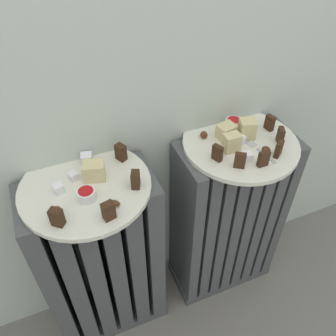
{
  "coord_description": "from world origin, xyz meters",
  "views": [
    {
      "loc": [
        -0.24,
        -0.31,
        1.18
      ],
      "look_at": [
        0.0,
        0.28,
        0.59
      ],
      "focal_mm": 38.14,
      "sensor_mm": 36.0,
      "label": 1
    }
  ],
  "objects_px": {
    "plate_left": "(85,187)",
    "radiator_left": "(103,263)",
    "plate_right": "(240,144)",
    "jam_bowl_left": "(86,194)",
    "radiator_right": "(227,220)",
    "jam_bowl_right": "(233,123)",
    "fork": "(259,150)"
  },
  "relations": [
    {
      "from": "fork",
      "to": "plate_left",
      "type": "bearing_deg",
      "value": 173.52
    },
    {
      "from": "radiator_left",
      "to": "fork",
      "type": "bearing_deg",
      "value": -6.48
    },
    {
      "from": "jam_bowl_left",
      "to": "radiator_right",
      "type": "bearing_deg",
      "value": 5.99
    },
    {
      "from": "radiator_right",
      "to": "jam_bowl_right",
      "type": "xyz_separation_m",
      "value": [
        0.01,
        0.06,
        0.33
      ]
    },
    {
      "from": "radiator_right",
      "to": "jam_bowl_right",
      "type": "height_order",
      "value": "jam_bowl_right"
    },
    {
      "from": "plate_left",
      "to": "jam_bowl_right",
      "type": "distance_m",
      "value": 0.42
    },
    {
      "from": "plate_right",
      "to": "fork",
      "type": "height_order",
      "value": "fork"
    },
    {
      "from": "radiator_left",
      "to": "jam_bowl_left",
      "type": "distance_m",
      "value": 0.33
    },
    {
      "from": "radiator_left",
      "to": "jam_bowl_left",
      "type": "relative_size",
      "value": 15.14
    },
    {
      "from": "radiator_left",
      "to": "fork",
      "type": "distance_m",
      "value": 0.53
    },
    {
      "from": "plate_right",
      "to": "jam_bowl_right",
      "type": "xyz_separation_m",
      "value": [
        0.01,
        0.06,
        0.02
      ]
    },
    {
      "from": "plate_left",
      "to": "jam_bowl_left",
      "type": "relative_size",
      "value": 7.53
    },
    {
      "from": "plate_right",
      "to": "jam_bowl_left",
      "type": "height_order",
      "value": "jam_bowl_left"
    },
    {
      "from": "radiator_left",
      "to": "jam_bowl_right",
      "type": "bearing_deg",
      "value": 8.32
    },
    {
      "from": "jam_bowl_left",
      "to": "fork",
      "type": "height_order",
      "value": "jam_bowl_left"
    },
    {
      "from": "radiator_right",
      "to": "radiator_left",
      "type": "bearing_deg",
      "value": 180.0
    },
    {
      "from": "fork",
      "to": "jam_bowl_right",
      "type": "bearing_deg",
      "value": 96.43
    },
    {
      "from": "radiator_left",
      "to": "jam_bowl_left",
      "type": "xyz_separation_m",
      "value": [
        -0.0,
        -0.04,
        0.33
      ]
    },
    {
      "from": "jam_bowl_left",
      "to": "jam_bowl_right",
      "type": "height_order",
      "value": "jam_bowl_right"
    },
    {
      "from": "radiator_right",
      "to": "plate_right",
      "type": "relative_size",
      "value": 2.01
    },
    {
      "from": "radiator_right",
      "to": "jam_bowl_left",
      "type": "bearing_deg",
      "value": -174.01
    },
    {
      "from": "plate_right",
      "to": "jam_bowl_left",
      "type": "distance_m",
      "value": 0.41
    },
    {
      "from": "plate_left",
      "to": "radiator_left",
      "type": "bearing_deg",
      "value": 116.57
    },
    {
      "from": "plate_left",
      "to": "jam_bowl_left",
      "type": "bearing_deg",
      "value": -95.82
    },
    {
      "from": "plate_left",
      "to": "plate_right",
      "type": "height_order",
      "value": "same"
    },
    {
      "from": "jam_bowl_right",
      "to": "radiator_right",
      "type": "bearing_deg",
      "value": -100.75
    },
    {
      "from": "plate_right",
      "to": "fork",
      "type": "xyz_separation_m",
      "value": [
        0.02,
        -0.05,
        0.01
      ]
    },
    {
      "from": "radiator_right",
      "to": "plate_left",
      "type": "relative_size",
      "value": 2.01
    },
    {
      "from": "radiator_right",
      "to": "fork",
      "type": "height_order",
      "value": "fork"
    },
    {
      "from": "radiator_left",
      "to": "fork",
      "type": "height_order",
      "value": "fork"
    },
    {
      "from": "radiator_left",
      "to": "jam_bowl_right",
      "type": "distance_m",
      "value": 0.53
    },
    {
      "from": "radiator_right",
      "to": "plate_left",
      "type": "bearing_deg",
      "value": -180.0
    }
  ]
}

